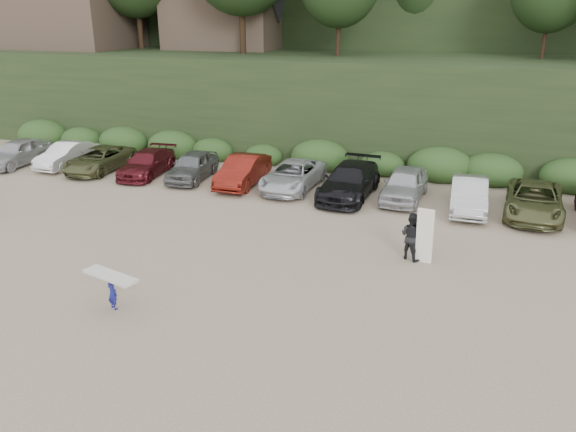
% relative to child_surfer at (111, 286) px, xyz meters
% --- Properties ---
extents(ground, '(120.00, 120.00, 0.00)m').
position_rel_child_surfer_xyz_m(ground, '(4.22, 3.32, -0.81)').
color(ground, tan).
rests_on(ground, ground).
extents(parked_cars, '(39.31, 5.89, 1.61)m').
position_rel_child_surfer_xyz_m(parked_cars, '(3.36, 13.35, -0.06)').
color(parked_cars, '#A8A7AC').
rests_on(parked_cars, ground).
extents(child_surfer, '(2.06, 1.07, 1.19)m').
position_rel_child_surfer_xyz_m(child_surfer, '(0.00, 0.00, 0.00)').
color(child_surfer, navy).
rests_on(child_surfer, ground).
extents(adult_surfer, '(1.37, 1.03, 2.17)m').
position_rel_child_surfer_xyz_m(adult_surfer, '(8.52, 6.64, 0.13)').
color(adult_surfer, black).
rests_on(adult_surfer, ground).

